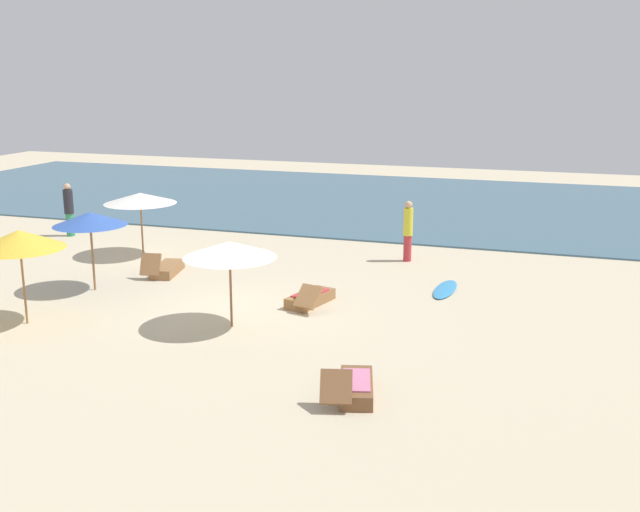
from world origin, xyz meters
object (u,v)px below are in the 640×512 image
object	(u,v)px
umbrella_1	(19,239)
person_0	(408,230)
lounger_0	(310,298)
lounger_1	(166,269)
umbrella_3	(90,219)
lounger_2	(354,387)
umbrella_2	(230,250)
surfboard	(445,289)
person_1	(69,209)
umbrella_0	(140,198)

from	to	relation	value
umbrella_1	person_0	distance (m)	11.40
lounger_0	lounger_1	world-z (taller)	lounger_1
umbrella_3	lounger_1	size ratio (longest dim) A/B	1.26
lounger_2	umbrella_1	bearing A→B (deg)	169.75
umbrella_2	person_0	size ratio (longest dim) A/B	1.14
umbrella_1	umbrella_2	bearing A→B (deg)	15.25
umbrella_2	lounger_0	world-z (taller)	umbrella_2
umbrella_1	lounger_0	world-z (taller)	umbrella_1
lounger_0	surfboard	xyz separation A→B (m)	(3.08, 2.36, -0.14)
surfboard	umbrella_1	bearing A→B (deg)	-147.13
lounger_1	surfboard	bearing A→B (deg)	6.43
umbrella_1	lounger_2	bearing A→B (deg)	-10.25
lounger_0	person_1	bearing A→B (deg)	155.02
umbrella_1	person_0	xyz separation A→B (m)	(7.32, 8.67, -1.05)
umbrella_0	lounger_0	distance (m)	7.78
umbrella_3	lounger_0	bearing A→B (deg)	5.29
lounger_2	umbrella_2	bearing A→B (deg)	143.18
umbrella_1	umbrella_3	world-z (taller)	umbrella_1
lounger_1	umbrella_3	bearing A→B (deg)	-117.52
umbrella_2	umbrella_3	world-z (taller)	umbrella_3
umbrella_0	umbrella_3	bearing A→B (deg)	-77.88
umbrella_1	lounger_1	xyz separation A→B (m)	(0.94, 4.89, -1.86)
umbrella_2	lounger_0	xyz separation A→B (m)	(1.19, 2.16, -1.68)
umbrella_0	umbrella_1	size ratio (longest dim) A/B	1.02
lounger_1	person_1	xyz separation A→B (m)	(-5.88, 3.60, 0.80)
umbrella_1	lounger_0	size ratio (longest dim) A/B	1.25
umbrella_1	person_1	bearing A→B (deg)	120.19
person_0	person_1	xyz separation A→B (m)	(-12.27, -0.17, -0.02)
person_1	lounger_0	bearing A→B (deg)	-24.98
umbrella_3	lounger_2	bearing A→B (deg)	-27.27
lounger_0	person_1	distance (m)	11.98
lounger_2	surfboard	world-z (taller)	lounger_2
umbrella_3	lounger_1	xyz separation A→B (m)	(1.05, 2.01, -1.80)
surfboard	umbrella_0	bearing A→B (deg)	174.44
lounger_1	person_0	xyz separation A→B (m)	(6.38, 3.77, 0.82)
lounger_2	surfboard	xyz separation A→B (m)	(0.51, 7.33, -0.14)
person_0	surfboard	size ratio (longest dim) A/B	0.99
person_0	umbrella_2	bearing A→B (deg)	-109.52
lounger_2	surfboard	bearing A→B (deg)	86.04
umbrella_2	umbrella_3	distance (m)	5.07
lounger_2	person_1	size ratio (longest dim) A/B	0.94
umbrella_1	lounger_2	size ratio (longest dim) A/B	1.26
lounger_0	umbrella_3	bearing A→B (deg)	-174.71
umbrella_3	surfboard	bearing A→B (deg)	17.79
umbrella_2	lounger_2	xyz separation A→B (m)	(3.76, -2.81, -1.68)
umbrella_0	lounger_1	bearing A→B (deg)	-44.86
lounger_2	lounger_0	bearing A→B (deg)	117.31
lounger_0	umbrella_0	bearing A→B (deg)	154.08
lounger_1	surfboard	distance (m)	8.08
umbrella_3	lounger_0	xyz separation A→B (m)	(6.00, 0.56, -1.79)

